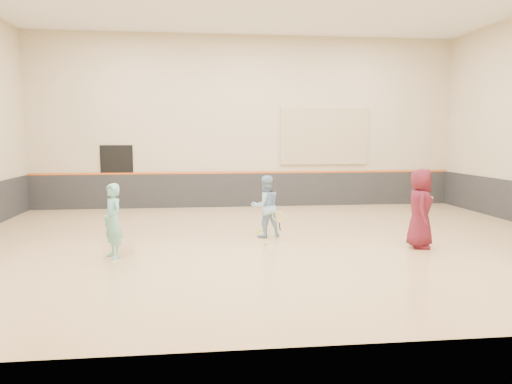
{
  "coord_description": "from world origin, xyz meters",
  "views": [
    {
      "loc": [
        -1.76,
        -11.61,
        2.51
      ],
      "look_at": [
        -0.33,
        0.4,
        1.15
      ],
      "focal_mm": 35.0,
      "sensor_mm": 36.0,
      "label": 1
    }
  ],
  "objects": [
    {
      "name": "spare_racket",
      "position": [
        -0.09,
        1.12,
        0.07
      ],
      "size": [
        0.71,
        0.71,
        0.14
      ],
      "primitive_type": null,
      "color": "#B8D62E",
      "rests_on": "floor"
    },
    {
      "name": "girl",
      "position": [
        -3.5,
        -1.2,
        0.77
      ],
      "size": [
        0.62,
        0.67,
        1.55
      ],
      "primitive_type": "imported",
      "rotation": [
        0.0,
        0.0,
        -1.0
      ],
      "color": "#76CDC4",
      "rests_on": "floor"
    },
    {
      "name": "ball_in_hand",
      "position": [
        3.4,
        -1.19,
        1.15
      ],
      "size": [
        0.07,
        0.07,
        0.07
      ],
      "primitive_type": "sphere",
      "color": "#BFD631",
      "rests_on": "young_man"
    },
    {
      "name": "room",
      "position": [
        0.0,
        0.0,
        0.81
      ],
      "size": [
        15.04,
        12.04,
        6.22
      ],
      "color": "tan",
      "rests_on": "ground"
    },
    {
      "name": "accent_stripe",
      "position": [
        0.0,
        5.96,
        1.22
      ],
      "size": [
        14.9,
        0.03,
        0.06
      ],
      "primitive_type": "cube",
      "color": "#D85914",
      "rests_on": "wall_back"
    },
    {
      "name": "wainscot_back",
      "position": [
        0.0,
        5.97,
        0.6
      ],
      "size": [
        14.9,
        0.04,
        1.2
      ],
      "primitive_type": "cube",
      "color": "#232326",
      "rests_on": "floor"
    },
    {
      "name": "acoustic_panel",
      "position": [
        2.8,
        5.95,
        2.5
      ],
      "size": [
        3.2,
        0.08,
        2.0
      ],
      "primitive_type": "cube",
      "color": "tan",
      "rests_on": "wall_back"
    },
    {
      "name": "doorway",
      "position": [
        -4.5,
        5.98,
        1.1
      ],
      "size": [
        1.1,
        0.05,
        2.2
      ],
      "primitive_type": "cube",
      "color": "black",
      "rests_on": "floor"
    },
    {
      "name": "held_racket",
      "position": [
        0.21,
        0.32,
        0.55
      ],
      "size": [
        0.48,
        0.48,
        0.51
      ],
      "primitive_type": null,
      "color": "#CDE833",
      "rests_on": "instructor"
    },
    {
      "name": "ball_beside_spare",
      "position": [
        -1.16,
        2.74,
        0.03
      ],
      "size": [
        0.07,
        0.07,
        0.07
      ],
      "primitive_type": "sphere",
      "color": "yellow",
      "rests_on": "floor"
    },
    {
      "name": "ball_under_racket",
      "position": [
        -0.2,
        -0.39,
        0.03
      ],
      "size": [
        0.07,
        0.07,
        0.07
      ],
      "primitive_type": "sphere",
      "color": "#CEE435",
      "rests_on": "floor"
    },
    {
      "name": "young_man",
      "position": [
        3.22,
        -1.05,
        0.9
      ],
      "size": [
        0.84,
        1.02,
        1.79
      ],
      "primitive_type": "imported",
      "rotation": [
        0.0,
        0.0,
        1.21
      ],
      "color": "#5B1523",
      "rests_on": "floor"
    },
    {
      "name": "instructor",
      "position": [
        -0.08,
        0.55,
        0.77
      ],
      "size": [
        0.88,
        0.76,
        1.54
      ],
      "primitive_type": "imported",
      "rotation": [
        0.0,
        0.0,
        3.4
      ],
      "color": "#8FB9DD",
      "rests_on": "floor"
    }
  ]
}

